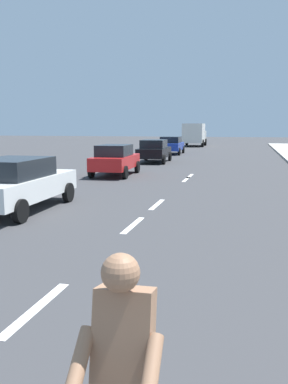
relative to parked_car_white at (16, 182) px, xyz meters
name	(u,v)px	position (x,y,z in m)	size (l,w,h in m)	color
ground_plane	(179,185)	(3.90, 6.36, -0.84)	(160.00, 160.00, 0.00)	#38383A
lane_stripe_2	(37,308)	(3.90, -5.96, -0.84)	(0.16, 1.80, 0.01)	white
lane_stripe_3	(133,225)	(3.90, -0.98, -0.84)	(0.16, 1.80, 0.01)	white
lane_stripe_4	(157,204)	(3.90, 1.90, -0.84)	(0.16, 1.80, 0.01)	white
lane_stripe_5	(186,179)	(3.90, 8.37, -0.84)	(0.16, 1.80, 0.01)	white
lane_stripe_6	(190,176)	(3.90, 9.71, -0.84)	(0.16, 1.80, 0.01)	white
parked_car_white	(16,182)	(0.00, 0.00, 0.00)	(2.20, 4.63, 1.57)	white
parked_car_red	(115,159)	(0.15, 9.07, -0.01)	(2.02, 4.09, 1.57)	red
parked_car_black	(154,150)	(0.40, 17.01, 0.00)	(2.11, 4.32, 1.57)	black
parked_car_blue	(171,145)	(-0.01, 25.72, 0.00)	(2.15, 4.47, 1.57)	#1E389E
delivery_truck	(194,134)	(0.19, 40.69, 0.66)	(2.76, 6.28, 2.80)	beige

